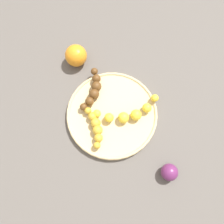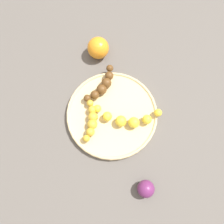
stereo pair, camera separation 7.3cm
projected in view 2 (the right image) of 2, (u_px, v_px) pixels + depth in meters
The scene contains 7 objects.
ground_plane at pixel (112, 115), 0.77m from camera, with size 2.40×2.40×0.00m, color #56514C.
fruit_bowl at pixel (112, 114), 0.75m from camera, with size 0.30×0.30×0.02m.
banana_overripe at pixel (102, 85), 0.76m from camera, with size 0.07×0.15×0.03m.
banana_spotted at pixel (91, 121), 0.72m from camera, with size 0.10×0.11×0.03m.
banana_yellow at pixel (127, 119), 0.72m from camera, with size 0.17×0.16×0.04m.
orange_fruit at pixel (98, 48), 0.80m from camera, with size 0.08×0.08×0.08m, color orange.
plum_purple at pixel (146, 189), 0.67m from camera, with size 0.05×0.05×0.05m, color #662659.
Camera 2 is at (-0.15, 0.15, 0.74)m, focal length 36.58 mm.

